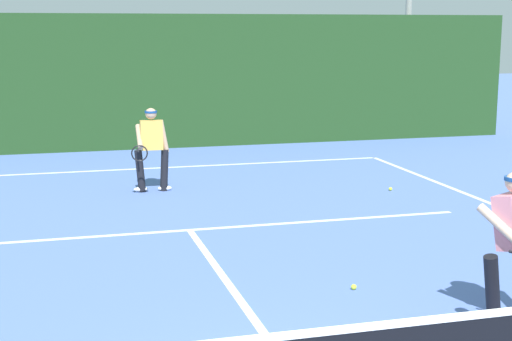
% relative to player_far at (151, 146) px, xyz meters
% --- Properties ---
extents(court_line_baseline_far, '(10.62, 0.10, 0.01)m').
position_rel_player_far_xyz_m(court_line_baseline_far, '(0.16, 2.35, -0.84)').
color(court_line_baseline_far, white).
rests_on(court_line_baseline_far, ground_plane).
extents(court_line_service, '(8.66, 0.10, 0.01)m').
position_rel_player_far_xyz_m(court_line_service, '(0.16, -2.90, -0.84)').
color(court_line_service, white).
rests_on(court_line_service, ground_plane).
extents(court_line_centre, '(0.10, 6.40, 0.01)m').
position_rel_player_far_xyz_m(court_line_centre, '(0.16, -6.14, -0.84)').
color(court_line_centre, white).
rests_on(court_line_centre, ground_plane).
extents(player_far, '(0.79, 0.87, 1.55)m').
position_rel_player_far_xyz_m(player_far, '(0.00, 0.00, 0.00)').
color(player_far, black).
rests_on(player_far, ground_plane).
extents(tennis_ball, '(0.07, 0.07, 0.07)m').
position_rel_player_far_xyz_m(tennis_ball, '(1.51, -6.01, -0.81)').
color(tennis_ball, '#D1E033').
rests_on(tennis_ball, ground_plane).
extents(tennis_ball_extra, '(0.07, 0.07, 0.07)m').
position_rel_player_far_xyz_m(tennis_ball_extra, '(4.27, -1.11, -0.81)').
color(tennis_ball_extra, '#D1E033').
rests_on(tennis_ball_extra, ground_plane).
extents(back_fence_windscreen, '(20.40, 0.12, 3.31)m').
position_rel_player_far_xyz_m(back_fence_windscreen, '(0.16, 5.08, 0.81)').
color(back_fence_windscreen, '#1F411C').
rests_on(back_fence_windscreen, ground_plane).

